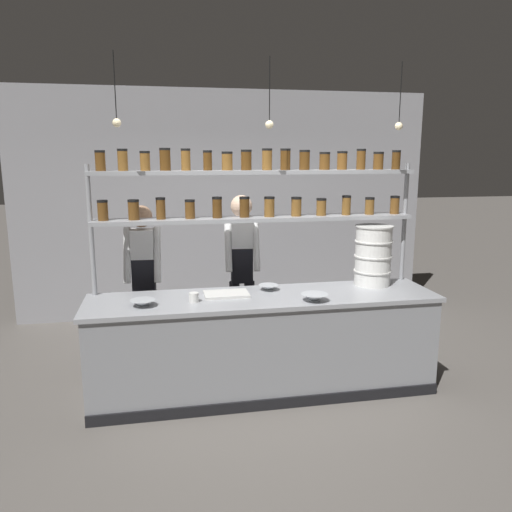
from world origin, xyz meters
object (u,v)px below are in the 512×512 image
object	(u,v)px
spice_shelf_unit	(257,196)
prep_bowl_center_front	(269,288)
chef_center	(242,265)
container_stack	(373,255)
prep_bowl_near_left	(143,303)
chef_left	(144,277)
serving_cup_front	(194,297)
prep_bowl_center_back	(315,298)
cutting_board	(226,294)

from	to	relation	value
spice_shelf_unit	prep_bowl_center_front	xyz separation A→B (m)	(0.09, -0.15, -0.85)
chef_center	container_stack	size ratio (longest dim) A/B	3.02
container_stack	prep_bowl_near_left	xyz separation A→B (m)	(-2.19, -0.31, -0.26)
spice_shelf_unit	prep_bowl_near_left	bearing A→B (deg)	-157.02
spice_shelf_unit	chef_left	world-z (taller)	spice_shelf_unit
prep_bowl_center_front	serving_cup_front	xyz separation A→B (m)	(-0.72, -0.26, 0.02)
spice_shelf_unit	prep_bowl_center_front	bearing A→B (deg)	-59.62
chef_center	prep_bowl_center_back	xyz separation A→B (m)	(0.47, -1.06, -0.08)
chef_center	cutting_board	distance (m)	0.78
container_stack	prep_bowl_center_front	xyz separation A→B (m)	(-1.04, -0.01, -0.27)
chef_center	prep_bowl_near_left	bearing A→B (deg)	-132.90
spice_shelf_unit	prep_bowl_center_back	xyz separation A→B (m)	(0.40, -0.57, -0.85)
chef_left	cutting_board	world-z (taller)	chef_left
chef_left	cutting_board	xyz separation A→B (m)	(0.74, -0.62, -0.05)
chef_left	cutting_board	size ratio (longest dim) A/B	4.23
container_stack	prep_bowl_near_left	world-z (taller)	container_stack
prep_bowl_center_front	chef_left	bearing A→B (deg)	156.01
cutting_board	prep_bowl_near_left	bearing A→B (deg)	-164.63
spice_shelf_unit	prep_bowl_near_left	world-z (taller)	spice_shelf_unit
prep_bowl_center_back	serving_cup_front	size ratio (longest dim) A/B	2.84
prep_bowl_center_back	cutting_board	bearing A→B (deg)	155.96
prep_bowl_center_back	prep_bowl_near_left	bearing A→B (deg)	175.18
chef_center	cutting_board	size ratio (longest dim) A/B	4.42
chef_center	serving_cup_front	world-z (taller)	chef_center
container_stack	cutting_board	bearing A→B (deg)	-175.56
prep_bowl_near_left	spice_shelf_unit	bearing A→B (deg)	22.98
container_stack	prep_bowl_center_front	size ratio (longest dim) A/B	3.12
container_stack	prep_bowl_center_front	distance (m)	1.08
spice_shelf_unit	chef_center	bearing A→B (deg)	97.54
spice_shelf_unit	container_stack	world-z (taller)	spice_shelf_unit
chef_left	prep_bowl_center_back	world-z (taller)	chef_left
prep_bowl_center_front	container_stack	bearing A→B (deg)	0.61
container_stack	prep_bowl_center_back	bearing A→B (deg)	-148.86
serving_cup_front	container_stack	bearing A→B (deg)	8.65
container_stack	prep_bowl_center_back	distance (m)	0.89
chef_center	cutting_board	world-z (taller)	chef_center
spice_shelf_unit	chef_center	distance (m)	0.91
spice_shelf_unit	cutting_board	bearing A→B (deg)	-142.80
chef_center	prep_bowl_center_back	bearing A→B (deg)	-62.21
chef_center	prep_bowl_near_left	distance (m)	1.37
chef_center	prep_bowl_near_left	size ratio (longest dim) A/B	8.38
serving_cup_front	prep_bowl_center_back	bearing A→B (deg)	-9.38
cutting_board	serving_cup_front	size ratio (longest dim) A/B	4.78
chef_left	prep_bowl_center_front	distance (m)	1.27
chef_center	prep_bowl_center_front	size ratio (longest dim) A/B	9.43
prep_bowl_center_front	cutting_board	bearing A→B (deg)	-166.18
spice_shelf_unit	serving_cup_front	distance (m)	1.12
prep_bowl_center_front	serving_cup_front	bearing A→B (deg)	-160.32
prep_bowl_center_front	prep_bowl_center_back	xyz separation A→B (m)	(0.32, -0.43, 0.01)
serving_cup_front	chef_left	bearing A→B (deg)	119.73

